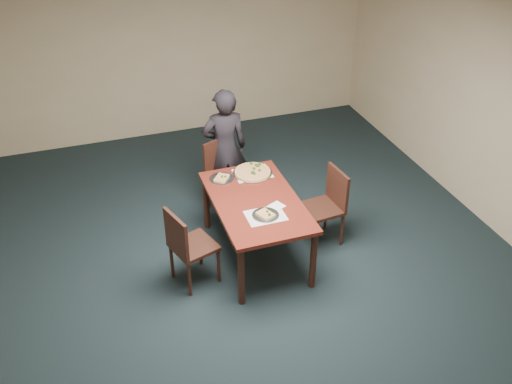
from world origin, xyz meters
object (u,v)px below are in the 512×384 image
object	(u,v)px
chair_far	(224,171)
chair_right	(328,202)
slice_plate_near	(266,215)
diner	(225,148)
pizza_pan	(253,172)
dining_table	(256,207)
slice_plate_far	(222,178)
chair_left	(187,244)

from	to	relation	value
chair_far	chair_right	size ratio (longest dim) A/B	1.00
chair_far	slice_plate_near	world-z (taller)	chair_far
diner	pizza_pan	size ratio (longest dim) A/B	3.40
slice_plate_near	dining_table	bearing A→B (deg)	89.74
dining_table	chair_far	xyz separation A→B (m)	(-0.06, 1.07, -0.14)
chair_right	dining_table	bearing A→B (deg)	-94.52
slice_plate_far	diner	bearing A→B (deg)	70.92
chair_right	slice_plate_far	world-z (taller)	chair_right
pizza_pan	slice_plate_far	size ratio (longest dim) A/B	1.62
dining_table	slice_plate_near	size ratio (longest dim) A/B	5.36
pizza_pan	slice_plate_far	bearing A→B (deg)	-179.65
chair_left	slice_plate_far	xyz separation A→B (m)	(0.59, 0.74, 0.25)
chair_right	diner	distance (m)	1.48
diner	slice_plate_near	world-z (taller)	diner
diner	slice_plate_near	bearing A→B (deg)	94.55
chair_right	diner	bearing A→B (deg)	-149.08
chair_far	diner	distance (m)	0.29
slice_plate_far	chair_left	bearing A→B (deg)	-128.71
diner	slice_plate_far	bearing A→B (deg)	75.49
chair_right	pizza_pan	distance (m)	0.93
dining_table	chair_right	size ratio (longest dim) A/B	1.65
chair_left	chair_right	bearing A→B (deg)	-100.35
dining_table	diner	xyz separation A→B (m)	(-0.00, 1.19, 0.11)
slice_plate_near	chair_left	bearing A→B (deg)	172.99
chair_left	slice_plate_far	world-z (taller)	chair_left
chair_far	pizza_pan	world-z (taller)	chair_far
dining_table	chair_left	world-z (taller)	chair_left
chair_far	slice_plate_far	size ratio (longest dim) A/B	3.25
diner	slice_plate_far	xyz separation A→B (m)	(-0.23, -0.66, -0.01)
chair_right	slice_plate_near	size ratio (longest dim) A/B	3.25
pizza_pan	slice_plate_near	size ratio (longest dim) A/B	1.62
dining_table	chair_far	size ratio (longest dim) A/B	1.65
chair_far	slice_plate_near	xyz separation A→B (m)	(0.06, -1.38, 0.25)
chair_far	chair_left	size ratio (longest dim) A/B	1.00
pizza_pan	diner	bearing A→B (deg)	102.24
chair_left	pizza_pan	world-z (taller)	chair_left
chair_far	slice_plate_far	bearing A→B (deg)	-131.05
pizza_pan	slice_plate_near	xyz separation A→B (m)	(-0.14, -0.84, -0.01)
dining_table	chair_left	distance (m)	0.86
chair_far	dining_table	bearing A→B (deg)	-110.44
chair_left	chair_far	bearing A→B (deg)	-48.82
diner	pizza_pan	world-z (taller)	diner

